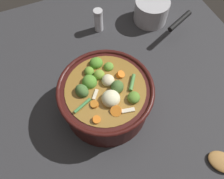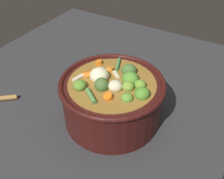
% 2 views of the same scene
% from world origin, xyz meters
% --- Properties ---
extents(ground_plane, '(1.10, 1.10, 0.00)m').
position_xyz_m(ground_plane, '(0.00, 0.00, 0.00)').
color(ground_plane, '#2D2D30').
extents(cooking_pot, '(0.26, 0.26, 0.14)m').
position_xyz_m(cooking_pot, '(-0.00, 0.00, 0.07)').
color(cooking_pot, '#38110F').
rests_on(cooking_pot, ground_plane).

